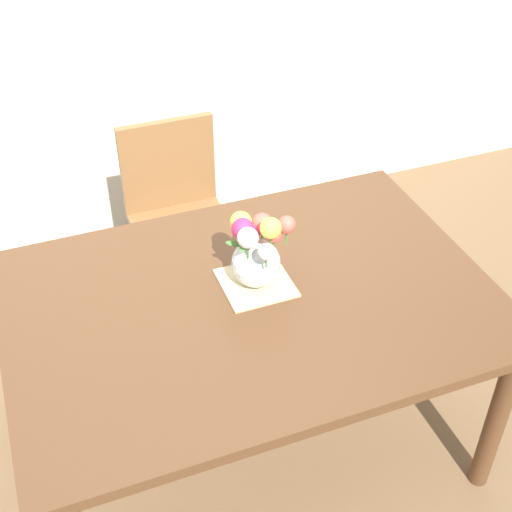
{
  "coord_description": "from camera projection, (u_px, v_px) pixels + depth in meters",
  "views": [
    {
      "loc": [
        -0.61,
        -1.64,
        2.29
      ],
      "look_at": [
        0.04,
        0.06,
        0.86
      ],
      "focal_mm": 49.63,
      "sensor_mm": 36.0,
      "label": 1
    }
  ],
  "objects": [
    {
      "name": "flower_vase",
      "position": [
        257.0,
        251.0,
        2.3
      ],
      "size": [
        0.23,
        0.22,
        0.28
      ],
      "color": "silver",
      "rests_on": "placemat"
    },
    {
      "name": "ground_plane",
      "position": [
        252.0,
        437.0,
        2.79
      ],
      "size": [
        12.0,
        12.0,
        0.0
      ],
      "primitive_type": "plane",
      "color": "brown"
    },
    {
      "name": "chair_far",
      "position": [
        177.0,
        209.0,
        3.13
      ],
      "size": [
        0.42,
        0.42,
        0.9
      ],
      "rotation": [
        0.0,
        0.0,
        3.14
      ],
      "color": "olive",
      "rests_on": "ground_plane"
    },
    {
      "name": "dining_table",
      "position": [
        251.0,
        315.0,
        2.38
      ],
      "size": [
        1.61,
        1.11,
        0.74
      ],
      "color": "brown",
      "rests_on": "ground_plane"
    },
    {
      "name": "placemat",
      "position": [
        256.0,
        283.0,
        2.39
      ],
      "size": [
        0.23,
        0.23,
        0.01
      ],
      "primitive_type": "cube",
      "color": "#CCB789",
      "rests_on": "dining_table"
    }
  ]
}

